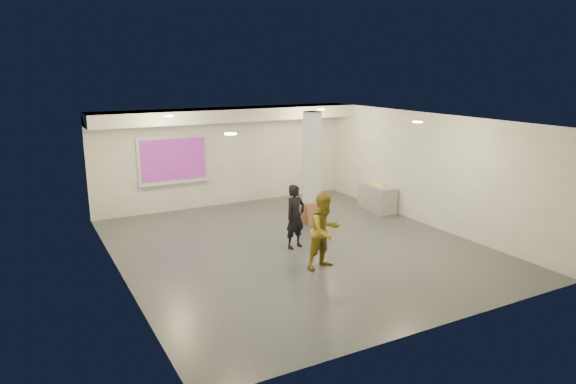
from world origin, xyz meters
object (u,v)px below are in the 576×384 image
credenza (377,197)px  woman (295,217)px  projection_screen (174,160)px  man (325,231)px  column (312,167)px

credenza → woman: size_ratio=0.86×
projection_screen → man: size_ratio=1.29×
woman → projection_screen: bearing=95.1°
projection_screen → column: bearing=-40.6°
column → woman: 2.52m
projection_screen → woman: bearing=-70.9°
woman → column: bearing=36.0°
projection_screen → woman: projection_screen is taller
column → projection_screen: size_ratio=1.43×
column → credenza: column is taller
credenza → man: (-3.83, -3.13, 0.43)m
credenza → man: size_ratio=0.81×
woman → credenza: bearing=10.8°
credenza → woman: 4.16m
projection_screen → woman: size_ratio=1.39×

